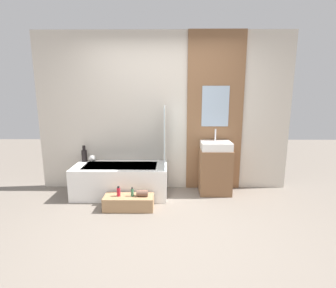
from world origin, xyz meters
The scene contains 13 objects.
ground_plane centered at (0.00, 0.00, 0.00)m, with size 12.00×12.00×0.00m, color slate.
wall_tiled_back centered at (0.00, 1.58, 1.30)m, with size 4.20×0.06×2.60m, color beige.
wall_wood_accent centered at (0.85, 1.53, 1.31)m, with size 0.92×0.04×2.60m.
bathtub centered at (-0.68, 1.20, 0.25)m, with size 1.48×0.66×0.50m.
glass_shower_screen centered at (0.03, 1.19, 0.97)m, with size 0.01×0.60×0.94m, color silver.
wooden_step_bench centered at (-0.48, 0.68, 0.10)m, with size 0.71×0.29×0.20m, color #A87F56.
vanity_cabinet centered at (0.85, 1.30, 0.37)m, with size 0.51×0.41×0.73m, color brown.
sink centered at (0.85, 1.30, 0.80)m, with size 0.48×0.37×0.32m.
vase_tall_dark centered at (-1.33, 1.44, 0.61)m, with size 0.09×0.09×0.27m.
vase_round_light centered at (-1.19, 1.42, 0.56)m, with size 0.12×0.12×0.12m, color silver.
bottle_soap_primary centered at (-0.62, 0.68, 0.26)m, with size 0.05×0.05×0.15m.
bottle_soap_secondary centered at (-0.43, 0.68, 0.25)m, with size 0.04×0.04×0.13m.
towel_roll centered at (-0.28, 0.68, 0.24)m, with size 0.09×0.09×0.16m, color brown.
Camera 1 is at (0.12, -2.80, 1.68)m, focal length 28.00 mm.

